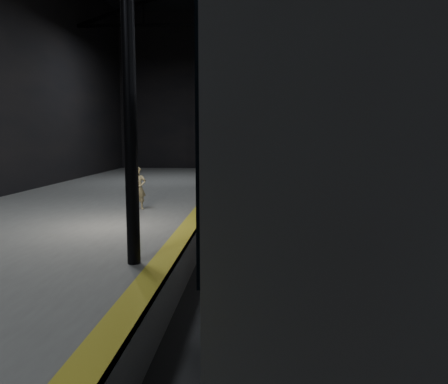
{
  "coord_description": "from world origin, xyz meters",
  "views": [
    {
      "loc": [
        -1.41,
        -12.34,
        3.53
      ],
      "look_at": [
        -2.24,
        -0.48,
        2.0
      ],
      "focal_mm": 35.0,
      "sensor_mm": 36.0,
      "label": 1
    }
  ],
  "objects": [
    {
      "name": "tactile_strip",
      "position": [
        -3.25,
        0.0,
        1.0
      ],
      "size": [
        0.5,
        43.8,
        0.01
      ],
      "primitive_type": "cube",
      "color": "olive",
      "rests_on": "platform_left"
    },
    {
      "name": "woman",
      "position": [
        -5.41,
        2.38,
        1.74
      ],
      "size": [
        0.64,
        0.54,
        1.48
      ],
      "primitive_type": "imported",
      "rotation": [
        0.0,
        0.0,
        0.42
      ],
      "color": "tan",
      "rests_on": "platform_left"
    },
    {
      "name": "platform_left",
      "position": [
        -7.5,
        0.0,
        0.5
      ],
      "size": [
        9.0,
        43.8,
        1.0
      ],
      "primitive_type": "cube",
      "color": "#4F4F4C",
      "rests_on": "ground"
    },
    {
      "name": "ground",
      "position": [
        0.0,
        0.0,
        0.0
      ],
      "size": [
        44.0,
        44.0,
        0.0
      ],
      "primitive_type": "plane",
      "color": "black",
      "rests_on": "ground"
    },
    {
      "name": "track",
      "position": [
        0.0,
        0.0,
        0.07
      ],
      "size": [
        2.4,
        43.0,
        0.24
      ],
      "color": "#3F3328",
      "rests_on": "ground"
    },
    {
      "name": "train",
      "position": [
        -0.0,
        -0.32,
        3.22
      ],
      "size": [
        3.23,
        21.6,
        5.77
      ],
      "color": "#96989D",
      "rests_on": "ground"
    }
  ]
}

